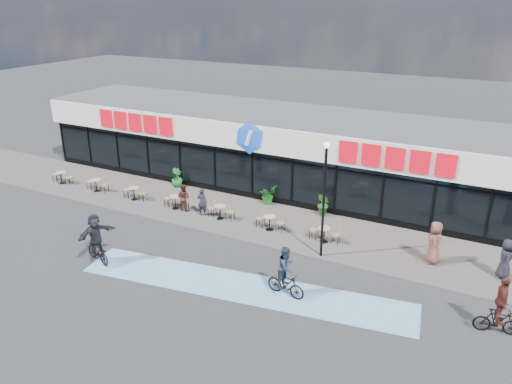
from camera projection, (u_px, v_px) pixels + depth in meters
ground at (183, 250)px, 23.39m from camera, size 120.00×120.00×0.00m
sidewalk at (231, 214)px, 27.09m from camera, size 44.00×5.00×0.10m
bike_lane at (242, 287)px, 20.45m from camera, size 14.17×4.13×0.01m
building at (274, 148)px, 30.73m from camera, size 30.60×6.57×4.75m
lamp_post at (324, 191)px, 21.53m from camera, size 0.28×0.28×5.37m
bistro_set_0 at (62, 176)px, 31.27m from camera, size 1.54×0.62×0.90m
bistro_set_1 at (97, 183)px, 30.04m from camera, size 1.54×0.62×0.90m
bistro_set_2 at (135, 192)px, 28.81m from camera, size 1.54×0.62×0.90m
bistro_set_3 at (176, 200)px, 27.58m from camera, size 1.54×0.62×0.90m
bistro_set_4 at (221, 210)px, 26.35m from camera, size 1.54×0.62×0.90m
bistro_set_5 at (270, 221)px, 25.12m from camera, size 1.54×0.62×0.90m
bistro_set_6 at (325, 232)px, 23.89m from camera, size 1.54×0.62×0.90m
potted_plant_left at (177, 178)px, 30.64m from camera, size 0.68×0.68×1.16m
potted_plant_mid at (268, 195)px, 28.15m from camera, size 1.04×1.13×1.07m
potted_plant_right at (324, 205)px, 26.53m from camera, size 0.92×0.92×1.31m
patron_left at (202, 202)px, 26.58m from camera, size 0.62×0.46×1.54m
patron_right at (184, 197)px, 27.20m from camera, size 0.74×0.58×1.52m
pedestrian_a at (434, 243)px, 21.76m from camera, size 0.77×1.05×1.97m
pedestrian_b at (505, 259)px, 20.66m from camera, size 0.73×0.96×1.75m
cyclist_a at (286, 275)px, 19.55m from camera, size 1.72×0.91×2.16m
cyclist_b at (500, 310)px, 17.33m from camera, size 1.66×1.13×2.26m
cyclist_c at (96, 240)px, 21.95m from camera, size 1.75×1.83×2.33m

